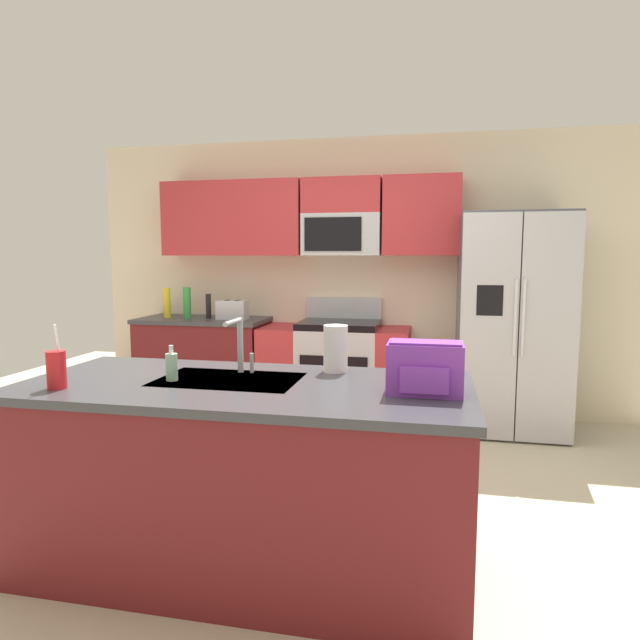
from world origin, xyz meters
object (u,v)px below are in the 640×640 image
at_px(sink_faucet, 239,340).
at_px(drink_cup_red, 56,370).
at_px(range_oven, 335,370).
at_px(bottle_yellow, 167,303).
at_px(refrigerator, 512,324).
at_px(toaster, 232,310).
at_px(paper_towel_roll, 336,348).
at_px(soap_dispenser, 172,366).
at_px(backpack, 425,367).
at_px(bottle_green, 187,303).
at_px(pepper_mill, 208,306).

bearing_deg(sink_faucet, drink_cup_red, -145.23).
relative_size(range_oven, sink_faucet, 4.82).
bearing_deg(sink_faucet, bottle_yellow, 124.87).
bearing_deg(refrigerator, sink_faucet, -125.66).
bearing_deg(toaster, paper_towel_roll, -57.06).
height_order(range_oven, refrigerator, refrigerator).
height_order(soap_dispenser, backpack, backpack).
xyz_separation_m(refrigerator, drink_cup_red, (-2.30, -2.72, 0.06)).
relative_size(refrigerator, sink_faucet, 6.56).
bearing_deg(bottle_green, backpack, -47.31).
height_order(pepper_mill, bottle_green, bottle_green).
bearing_deg(pepper_mill, soap_dispenser, -70.26).
height_order(bottle_yellow, sink_faucet, bottle_yellow).
distance_m(sink_faucet, backpack, 0.95).
bearing_deg(paper_towel_roll, drink_cup_red, -151.85).
distance_m(pepper_mill, backpack, 3.29).
bearing_deg(bottle_green, soap_dispenser, -66.00).
bearing_deg(bottle_green, pepper_mill, 15.70).
distance_m(range_oven, backpack, 2.74).
distance_m(sink_faucet, soap_dispenser, 0.36).
bearing_deg(sink_faucet, paper_towel_roll, 16.76).
height_order(bottle_yellow, drink_cup_red, drink_cup_red).
bearing_deg(backpack, sink_faucet, 166.38).
bearing_deg(drink_cup_red, bottle_yellow, 108.00).
distance_m(range_oven, paper_towel_roll, 2.28).
height_order(toaster, pepper_mill, pepper_mill).
bearing_deg(toaster, bottle_yellow, 179.81).
distance_m(bottle_green, paper_towel_roll, 2.80).
relative_size(toaster, bottle_yellow, 0.97).
bearing_deg(sink_faucet, backpack, -13.62).
height_order(toaster, drink_cup_red, drink_cup_red).
bearing_deg(range_oven, bottle_green, -177.72).
bearing_deg(pepper_mill, bottle_yellow, -173.34).
bearing_deg(soap_dispenser, pepper_mill, 109.74).
height_order(range_oven, backpack, backpack).
distance_m(sink_faucet, drink_cup_red, 0.84).
bearing_deg(backpack, bottle_green, 132.69).
height_order(range_oven, bottle_green, bottle_green).
bearing_deg(paper_towel_roll, soap_dispenser, -153.51).
relative_size(range_oven, pepper_mill, 5.82).
xyz_separation_m(toaster, soap_dispenser, (0.65, -2.48, -0.02)).
relative_size(range_oven, backpack, 4.25).
relative_size(range_oven, bottle_yellow, 4.73).
distance_m(refrigerator, toaster, 2.52).
height_order(bottle_green, sink_faucet, bottle_green).
distance_m(paper_towel_roll, backpack, 0.58).
height_order(bottle_yellow, soap_dispenser, bottle_yellow).
height_order(bottle_green, bottle_yellow, bottle_green).
xyz_separation_m(refrigerator, bottle_green, (-2.97, 0.01, 0.12)).
bearing_deg(paper_towel_roll, bottle_yellow, 133.93).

